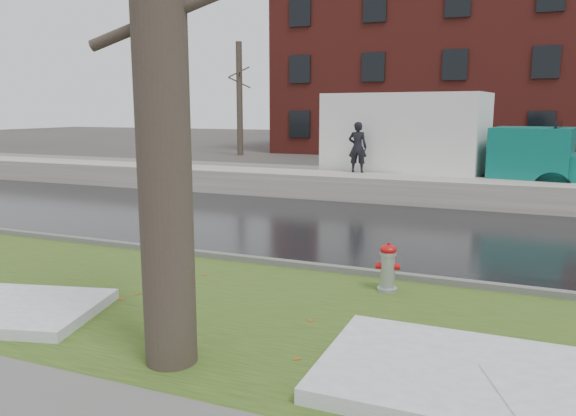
% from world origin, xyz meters
% --- Properties ---
extents(ground, '(120.00, 120.00, 0.00)m').
position_xyz_m(ground, '(0.00, 0.00, 0.00)').
color(ground, '#47423D').
rests_on(ground, ground).
extents(verge, '(60.00, 4.50, 0.04)m').
position_xyz_m(verge, '(0.00, -1.25, 0.02)').
color(verge, '#2E4818').
rests_on(verge, ground).
extents(road, '(60.00, 7.00, 0.03)m').
position_xyz_m(road, '(0.00, 4.50, 0.01)').
color(road, black).
rests_on(road, ground).
extents(parking_lot, '(60.00, 9.00, 0.03)m').
position_xyz_m(parking_lot, '(0.00, 13.00, 0.01)').
color(parking_lot, slate).
rests_on(parking_lot, ground).
extents(curb, '(60.00, 0.15, 0.14)m').
position_xyz_m(curb, '(0.00, 1.00, 0.07)').
color(curb, slate).
rests_on(curb, ground).
extents(snowbank, '(60.00, 1.60, 0.75)m').
position_xyz_m(snowbank, '(0.00, 8.70, 0.38)').
color(snowbank, beige).
rests_on(snowbank, ground).
extents(brick_building, '(26.00, 12.00, 10.00)m').
position_xyz_m(brick_building, '(2.00, 30.00, 5.00)').
color(brick_building, maroon).
rests_on(brick_building, ground).
extents(bg_tree_left, '(1.40, 1.62, 6.50)m').
position_xyz_m(bg_tree_left, '(-12.00, 22.00, 3.33)').
color(bg_tree_left, brown).
rests_on(bg_tree_left, ground).
extents(bg_tree_center, '(1.40, 1.62, 6.50)m').
position_xyz_m(bg_tree_center, '(-6.00, 26.00, 3.33)').
color(bg_tree_center, brown).
rests_on(bg_tree_center, ground).
extents(fire_hydrant, '(0.36, 0.33, 0.74)m').
position_xyz_m(fire_hydrant, '(1.63, 0.34, 0.43)').
color(fire_hydrant, '#A4A7AC').
rests_on(fire_hydrant, verge).
extents(tree, '(1.40, 1.62, 6.85)m').
position_xyz_m(tree, '(0.02, -2.87, 3.49)').
color(tree, brown).
rests_on(tree, verge).
extents(box_truck, '(9.71, 3.23, 3.20)m').
position_xyz_m(box_truck, '(0.83, 10.56, 1.69)').
color(box_truck, black).
rests_on(box_truck, ground).
extents(worker, '(0.60, 0.43, 1.57)m').
position_xyz_m(worker, '(-1.35, 9.30, 1.53)').
color(worker, black).
rests_on(worker, snowbank).
extents(snow_patch_near, '(2.61, 2.01, 0.16)m').
position_xyz_m(snow_patch_near, '(2.88, -2.21, 0.12)').
color(snow_patch_near, white).
rests_on(snow_patch_near, verge).
extents(snow_patch_far, '(2.52, 2.09, 0.14)m').
position_xyz_m(snow_patch_far, '(-2.70, -2.50, 0.11)').
color(snow_patch_far, white).
rests_on(snow_patch_far, verge).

